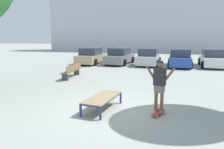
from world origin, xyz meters
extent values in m
plane|color=#999993|center=(0.00, 0.00, 0.00)|extent=(120.00, 120.00, 0.00)
cube|color=silver|center=(1.13, 30.25, 5.15)|extent=(36.87, 4.00, 10.30)
cube|color=navy|center=(-0.37, 0.89, 0.19)|extent=(0.07, 0.07, 0.38)
cube|color=navy|center=(0.32, 0.78, 0.19)|extent=(0.07, 0.07, 0.38)
cube|color=navy|center=(-0.67, -0.93, 0.19)|extent=(0.07, 0.07, 0.38)
cube|color=navy|center=(0.02, -1.04, 0.19)|extent=(0.07, 0.07, 0.38)
cylinder|color=navy|center=(-0.52, -0.02, 0.41)|extent=(0.35, 1.88, 0.05)
cylinder|color=navy|center=(0.17, -0.13, 0.41)|extent=(0.35, 1.88, 0.05)
cylinder|color=navy|center=(-0.03, 0.83, 0.41)|extent=(0.76, 0.17, 0.05)
cylinder|color=navy|center=(-0.32, -0.98, 0.41)|extent=(0.76, 0.17, 0.05)
cube|color=#847051|center=(-0.18, -0.08, 0.45)|extent=(1.06, 2.00, 0.03)
cube|color=#B23333|center=(1.77, -0.17, 0.08)|extent=(0.48, 0.82, 0.02)
cylinder|color=silver|center=(1.80, 0.12, 0.03)|extent=(0.05, 0.06, 0.06)
cylinder|color=silver|center=(1.94, 0.06, 0.03)|extent=(0.05, 0.06, 0.06)
cylinder|color=silver|center=(1.59, -0.40, 0.03)|extent=(0.05, 0.06, 0.06)
cylinder|color=silver|center=(1.73, -0.46, 0.03)|extent=(0.05, 0.06, 0.06)
cylinder|color=brown|center=(1.67, -0.13, 0.50)|extent=(0.11, 0.11, 0.82)
cube|color=#99704C|center=(1.69, -0.09, 0.13)|extent=(0.18, 0.26, 0.07)
cylinder|color=brown|center=(1.86, -0.21, 0.50)|extent=(0.11, 0.11, 0.82)
cube|color=#99704C|center=(1.88, -0.16, 0.13)|extent=(0.18, 0.26, 0.07)
cube|color=#756B5B|center=(1.77, -0.17, 0.88)|extent=(0.35, 0.30, 0.24)
cube|color=#232328|center=(1.77, -0.17, 1.28)|extent=(0.42, 0.34, 0.56)
cylinder|color=brown|center=(1.49, -0.06, 1.35)|extent=(0.40, 0.22, 0.52)
cylinder|color=brown|center=(2.04, -0.28, 1.35)|extent=(0.40, 0.22, 0.52)
sphere|color=brown|center=(1.77, -0.17, 1.69)|extent=(0.20, 0.20, 0.20)
cylinder|color=black|center=(1.77, -0.17, 1.76)|extent=(0.19, 0.19, 0.05)
cube|color=tan|center=(-4.63, 12.25, 0.51)|extent=(1.93, 4.29, 0.70)
cube|color=#2D3847|center=(-4.64, 12.10, 1.18)|extent=(1.68, 2.18, 0.64)
cylinder|color=black|center=(-5.40, 13.60, 0.30)|extent=(0.25, 0.61, 0.60)
cylinder|color=black|center=(-3.71, 13.51, 0.30)|extent=(0.25, 0.61, 0.60)
cylinder|color=black|center=(-5.55, 11.00, 0.30)|extent=(0.25, 0.61, 0.60)
cylinder|color=black|center=(-3.85, 10.91, 0.30)|extent=(0.25, 0.61, 0.60)
cube|color=slate|center=(-1.99, 12.62, 0.51)|extent=(2.26, 4.39, 0.70)
cube|color=#2D3847|center=(-2.01, 12.47, 1.18)|extent=(1.84, 2.30, 0.64)
cylinder|color=black|center=(-2.65, 14.03, 0.30)|extent=(0.30, 0.62, 0.60)
cylinder|color=black|center=(-0.97, 13.79, 0.30)|extent=(0.30, 0.62, 0.60)
cylinder|color=black|center=(-3.01, 11.45, 0.30)|extent=(0.30, 0.62, 0.60)
cylinder|color=black|center=(-1.33, 11.21, 0.30)|extent=(0.30, 0.62, 0.60)
cube|color=#B7BABF|center=(0.65, 12.48, 0.51)|extent=(1.98, 4.30, 0.70)
cube|color=#2D3847|center=(0.64, 12.33, 1.18)|extent=(1.70, 2.20, 0.64)
cylinder|color=black|center=(-0.11, 13.83, 0.30)|extent=(0.26, 0.61, 0.60)
cylinder|color=black|center=(1.58, 13.72, 0.30)|extent=(0.26, 0.61, 0.60)
cylinder|color=black|center=(-0.29, 11.24, 0.30)|extent=(0.26, 0.61, 0.60)
cylinder|color=black|center=(1.41, 11.12, 0.30)|extent=(0.26, 0.61, 0.60)
cube|color=#28479E|center=(3.28, 12.11, 0.51)|extent=(1.89, 4.27, 0.70)
cube|color=#2D3847|center=(3.28, 11.96, 1.18)|extent=(1.65, 2.17, 0.64)
cylinder|color=black|center=(2.49, 13.45, 0.30)|extent=(0.25, 0.61, 0.60)
cylinder|color=black|center=(4.19, 13.37, 0.30)|extent=(0.25, 0.61, 0.60)
cylinder|color=black|center=(2.38, 10.85, 0.30)|extent=(0.25, 0.61, 0.60)
cylinder|color=black|center=(4.08, 10.77, 0.30)|extent=(0.25, 0.61, 0.60)
cube|color=silver|center=(5.92, 12.49, 0.51)|extent=(1.93, 4.29, 0.70)
cube|color=#2D3847|center=(5.91, 12.34, 1.18)|extent=(1.67, 2.18, 0.64)
cylinder|color=black|center=(5.15, 13.83, 0.30)|extent=(0.25, 0.61, 0.60)
cylinder|color=black|center=(6.84, 13.74, 0.30)|extent=(0.25, 0.61, 0.60)
cylinder|color=black|center=(5.00, 11.23, 0.30)|extent=(0.25, 0.61, 0.60)
cube|color=brown|center=(-3.68, 5.30, 0.43)|extent=(0.52, 2.41, 0.06)
cube|color=brown|center=(-3.48, 5.30, 0.65)|extent=(0.12, 2.40, 0.36)
cube|color=#424247|center=(-3.65, 4.34, 0.20)|extent=(0.38, 0.09, 0.40)
cube|color=#424247|center=(-3.72, 6.25, 0.20)|extent=(0.38, 0.09, 0.40)
camera|label=1|loc=(1.81, -7.24, 2.57)|focal=35.11mm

